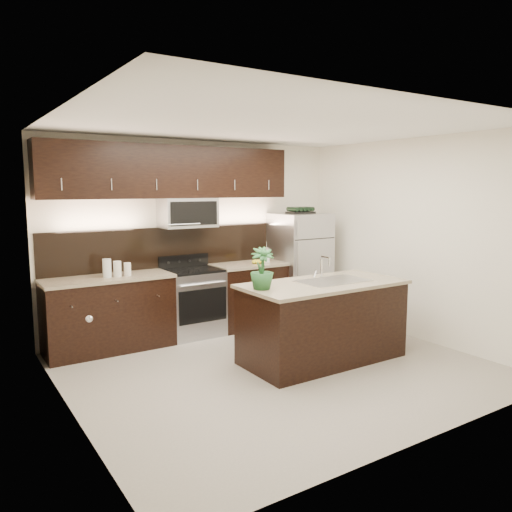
{
  "coord_description": "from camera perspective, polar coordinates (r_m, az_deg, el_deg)",
  "views": [
    {
      "loc": [
        -3.19,
        -4.45,
        2.04
      ],
      "look_at": [
        0.06,
        0.55,
        1.22
      ],
      "focal_mm": 35.0,
      "sensor_mm": 36.0,
      "label": 1
    }
  ],
  "objects": [
    {
      "name": "island",
      "position": [
        6.01,
        7.61,
        -7.38
      ],
      "size": [
        1.96,
        0.96,
        0.94
      ],
      "color": "black",
      "rests_on": "ground"
    },
    {
      "name": "wine_rack",
      "position": [
        7.73,
        5.11,
        5.2
      ],
      "size": [
        0.41,
        0.25,
        0.1
      ],
      "color": "black",
      "rests_on": "refrigerator"
    },
    {
      "name": "room_walls",
      "position": [
        5.39,
        1.91,
        4.15
      ],
      "size": [
        4.52,
        4.02,
        2.71
      ],
      "color": "silver",
      "rests_on": "ground"
    },
    {
      "name": "counter_run",
      "position": [
        6.9,
        -8.78,
        -5.43
      ],
      "size": [
        3.51,
        0.65,
        0.94
      ],
      "color": "black",
      "rests_on": "ground"
    },
    {
      "name": "sink_faucet",
      "position": [
        6.01,
        8.72,
        -2.68
      ],
      "size": [
        0.84,
        0.5,
        0.28
      ],
      "color": "silver",
      "rests_on": "island"
    },
    {
      "name": "refrigerator",
      "position": [
        7.82,
        5.03,
        -1.18
      ],
      "size": [
        0.79,
        0.72,
        1.65
      ],
      "primitive_type": "cube",
      "color": "#B2B2B7",
      "rests_on": "ground"
    },
    {
      "name": "upper_fixtures",
      "position": [
        6.87,
        -9.38,
        8.53
      ],
      "size": [
        3.49,
        0.4,
        1.66
      ],
      "color": "black",
      "rests_on": "counter_run"
    },
    {
      "name": "bananas",
      "position": [
        7.29,
        -0.19,
        -0.63
      ],
      "size": [
        0.24,
        0.21,
        0.06
      ],
      "primitive_type": "ellipsoid",
      "rotation": [
        0.0,
        0.0,
        -0.37
      ],
      "color": "yellow",
      "rests_on": "counter_run"
    },
    {
      "name": "plant",
      "position": [
        5.42,
        0.68,
        -1.43
      ],
      "size": [
        0.32,
        0.32,
        0.46
      ],
      "primitive_type": "imported",
      "rotation": [
        0.0,
        0.0,
        -0.31
      ],
      "color": "#1F4F24",
      "rests_on": "island"
    },
    {
      "name": "ground",
      "position": [
        5.84,
        2.54,
        -12.62
      ],
      "size": [
        4.5,
        4.5,
        0.0
      ],
      "primitive_type": "plane",
      "color": "gray",
      "rests_on": "ground"
    },
    {
      "name": "french_press",
      "position": [
        7.43,
        1.21,
        0.14
      ],
      "size": [
        0.1,
        0.1,
        0.29
      ],
      "rotation": [
        0.0,
        0.0,
        0.19
      ],
      "color": "silver",
      "rests_on": "counter_run"
    },
    {
      "name": "canisters",
      "position": [
        6.44,
        -15.83,
        -1.4
      ],
      "size": [
        0.35,
        0.12,
        0.23
      ],
      "rotation": [
        0.0,
        0.0,
        -0.08
      ],
      "color": "silver",
      "rests_on": "counter_run"
    }
  ]
}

